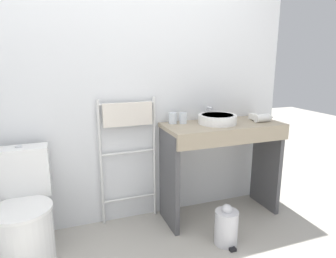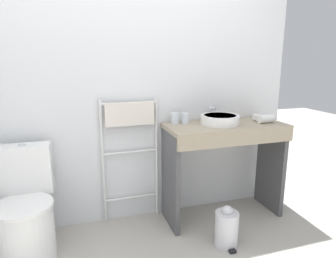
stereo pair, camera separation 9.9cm
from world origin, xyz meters
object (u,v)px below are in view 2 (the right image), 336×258
toilet (25,215)px  towel_radiator (130,131)px  cup_near_edge (185,118)px  sink_basin (220,119)px  cup_near_wall (175,118)px  hair_dryer (266,119)px  trash_bin (226,228)px

toilet → towel_radiator: 1.02m
towel_radiator → cup_near_edge: towel_radiator is taller
sink_basin → cup_near_edge: size_ratio=3.52×
cup_near_wall → towel_radiator: bearing=173.7°
towel_radiator → hair_dryer: 1.21m
toilet → cup_near_wall: (1.23, 0.24, 0.60)m
toilet → trash_bin: size_ratio=2.42×
sink_basin → trash_bin: size_ratio=1.01×
hair_dryer → towel_radiator: bearing=168.2°
towel_radiator → hair_dryer: towel_radiator is taller
towel_radiator → cup_near_wall: towel_radiator is taller
sink_basin → trash_bin: bearing=-107.3°
toilet → hair_dryer: 2.11m
sink_basin → cup_near_edge: cup_near_edge is taller
hair_dryer → cup_near_wall: bearing=165.5°
toilet → cup_near_wall: size_ratio=8.30×
cup_near_edge → trash_bin: bearing=-75.3°
toilet → cup_near_wall: cup_near_wall is taller
toilet → sink_basin: 1.72m
cup_near_wall → hair_dryer: bearing=-14.5°
cup_near_edge → trash_bin: 0.97m
sink_basin → cup_near_edge: 0.30m
toilet → towel_radiator: (0.84, 0.28, 0.50)m
towel_radiator → trash_bin: 1.11m
cup_near_edge → towel_radiator: bearing=171.7°
toilet → cup_near_edge: 1.47m
toilet → hair_dryer: (2.03, 0.04, 0.59)m
cup_near_wall → trash_bin: cup_near_wall is taller
sink_basin → hair_dryer: (0.42, -0.07, -0.01)m
towel_radiator → hair_dryer: size_ratio=5.85×
sink_basin → hair_dryer: bearing=-9.4°
cup_near_edge → sink_basin: bearing=-20.9°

